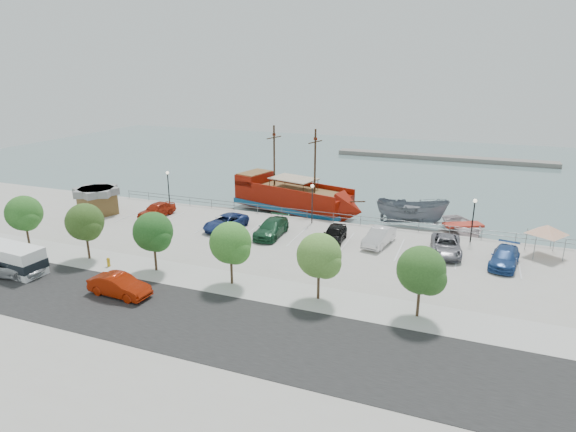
% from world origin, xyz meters
% --- Properties ---
extents(ground, '(160.00, 160.00, 0.00)m').
position_xyz_m(ground, '(0.00, 0.00, -1.00)').
color(ground, slate).
extents(land_slab, '(100.00, 58.00, 1.20)m').
position_xyz_m(land_slab, '(0.00, -21.00, -0.60)').
color(land_slab, '#A9A499').
rests_on(land_slab, ground).
extents(street, '(100.00, 8.00, 0.04)m').
position_xyz_m(street, '(0.00, -16.00, 0.01)').
color(street, black).
rests_on(street, land_slab).
extents(sidewalk, '(100.00, 4.00, 0.05)m').
position_xyz_m(sidewalk, '(0.00, -10.00, 0.01)').
color(sidewalk, beige).
rests_on(sidewalk, land_slab).
extents(seawall_railing, '(50.00, 0.06, 1.00)m').
position_xyz_m(seawall_railing, '(0.00, 7.80, 0.53)').
color(seawall_railing, slate).
rests_on(seawall_railing, land_slab).
extents(far_shore, '(40.00, 3.00, 0.80)m').
position_xyz_m(far_shore, '(10.00, 55.00, -0.60)').
color(far_shore, gray).
rests_on(far_shore, ground).
extents(pirate_ship, '(17.50, 8.82, 10.83)m').
position_xyz_m(pirate_ship, '(-3.28, 12.10, 0.81)').
color(pirate_ship, maroon).
rests_on(pirate_ship, ground).
extents(patrol_boat, '(8.06, 3.83, 3.00)m').
position_xyz_m(patrol_boat, '(9.73, 12.12, 0.50)').
color(patrol_boat, slate).
rests_on(patrol_boat, ground).
extents(speedboat, '(7.39, 8.17, 1.39)m').
position_xyz_m(speedboat, '(15.18, 11.43, -0.31)').
color(speedboat, silver).
rests_on(speedboat, ground).
extents(dock_west, '(6.62, 2.51, 0.37)m').
position_xyz_m(dock_west, '(-14.60, 9.20, -0.82)').
color(dock_west, slate).
rests_on(dock_west, ground).
extents(dock_mid, '(7.88, 2.58, 0.44)m').
position_xyz_m(dock_mid, '(9.39, 9.20, -0.78)').
color(dock_mid, gray).
rests_on(dock_mid, ground).
extents(dock_east, '(7.73, 3.93, 0.42)m').
position_xyz_m(dock_east, '(16.17, 9.20, -0.79)').
color(dock_east, gray).
rests_on(dock_east, ground).
extents(shed, '(4.83, 4.83, 3.07)m').
position_xyz_m(shed, '(-23.65, 0.79, 1.63)').
color(shed, brown).
rests_on(shed, land_slab).
extents(canopy_tent, '(4.59, 4.59, 3.24)m').
position_xyz_m(canopy_tent, '(22.15, 5.35, 2.82)').
color(canopy_tent, slate).
rests_on(canopy_tent, land_slab).
extents(street_van, '(5.65, 3.40, 1.47)m').
position_xyz_m(street_van, '(-18.18, -14.91, 0.73)').
color(street_van, '#B3B6BA').
rests_on(street_van, street).
extents(street_sedan, '(4.92, 1.96, 1.59)m').
position_xyz_m(street_sedan, '(-7.73, -14.75, 0.79)').
color(street_sedan, '#9A1D05').
rests_on(street_sedan, street).
extents(shuttle_bus, '(6.63, 2.73, 2.28)m').
position_xyz_m(shuttle_bus, '(-19.01, -14.50, 1.11)').
color(shuttle_bus, white).
rests_on(shuttle_bus, street).
extents(fire_hydrant, '(0.28, 0.28, 0.82)m').
position_xyz_m(fire_hydrant, '(-12.19, -10.80, 0.45)').
color(fire_hydrant, '#BF9112').
rests_on(fire_hydrant, sidewalk).
extents(lamp_post_left, '(0.36, 0.36, 4.28)m').
position_xyz_m(lamp_post_left, '(-18.00, 6.50, 2.94)').
color(lamp_post_left, black).
rests_on(lamp_post_left, land_slab).
extents(lamp_post_mid, '(0.36, 0.36, 4.28)m').
position_xyz_m(lamp_post_mid, '(0.00, 6.50, 2.94)').
color(lamp_post_mid, black).
rests_on(lamp_post_mid, land_slab).
extents(lamp_post_right, '(0.36, 0.36, 4.28)m').
position_xyz_m(lamp_post_right, '(16.00, 6.50, 2.94)').
color(lamp_post_right, black).
rests_on(lamp_post_right, land_slab).
extents(tree_a, '(3.30, 3.20, 5.00)m').
position_xyz_m(tree_a, '(-21.85, -10.07, 3.30)').
color(tree_a, '#473321').
rests_on(tree_a, sidewalk).
extents(tree_b, '(3.30, 3.20, 5.00)m').
position_xyz_m(tree_b, '(-14.85, -10.07, 3.30)').
color(tree_b, '#473321').
rests_on(tree_b, sidewalk).
extents(tree_c, '(3.30, 3.20, 5.00)m').
position_xyz_m(tree_c, '(-7.85, -10.07, 3.30)').
color(tree_c, '#473321').
rests_on(tree_c, sidewalk).
extents(tree_d, '(3.30, 3.20, 5.00)m').
position_xyz_m(tree_d, '(-0.85, -10.07, 3.30)').
color(tree_d, '#473321').
rests_on(tree_d, sidewalk).
extents(tree_e, '(3.30, 3.20, 5.00)m').
position_xyz_m(tree_e, '(6.15, -10.07, 3.30)').
color(tree_e, '#473321').
rests_on(tree_e, sidewalk).
extents(tree_f, '(3.30, 3.20, 5.00)m').
position_xyz_m(tree_f, '(13.15, -10.07, 3.30)').
color(tree_f, '#473321').
rests_on(tree_f, sidewalk).
extents(parked_car_a, '(2.52, 4.96, 1.62)m').
position_xyz_m(parked_car_a, '(-16.89, 2.44, 0.81)').
color(parked_car_a, '#A5240E').
rests_on(parked_car_a, land_slab).
extents(parked_car_c, '(3.49, 5.74, 1.49)m').
position_xyz_m(parked_car_c, '(-7.67, 1.43, 0.74)').
color(parked_car_c, navy).
rests_on(parked_car_c, land_slab).
extents(parked_car_d, '(2.43, 5.63, 1.62)m').
position_xyz_m(parked_car_d, '(-2.48, 1.27, 0.81)').
color(parked_car_d, '#1B4A2D').
rests_on(parked_car_d, land_slab).
extents(parked_car_e, '(2.14, 4.75, 1.59)m').
position_xyz_m(parked_car_e, '(3.80, 1.89, 0.79)').
color(parked_car_e, black).
rests_on(parked_car_e, land_slab).
extents(parked_car_f, '(2.56, 5.11, 1.61)m').
position_xyz_m(parked_car_f, '(7.95, 2.57, 0.80)').
color(parked_car_f, white).
rests_on(parked_car_f, land_slab).
extents(parked_car_g, '(3.09, 5.78, 1.54)m').
position_xyz_m(parked_car_g, '(13.98, 2.54, 0.77)').
color(parked_car_g, slate).
rests_on(parked_car_g, land_slab).
extents(parked_car_h, '(2.88, 5.39, 1.49)m').
position_xyz_m(parked_car_h, '(18.77, 1.48, 0.74)').
color(parked_car_h, navy).
rests_on(parked_car_h, land_slab).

